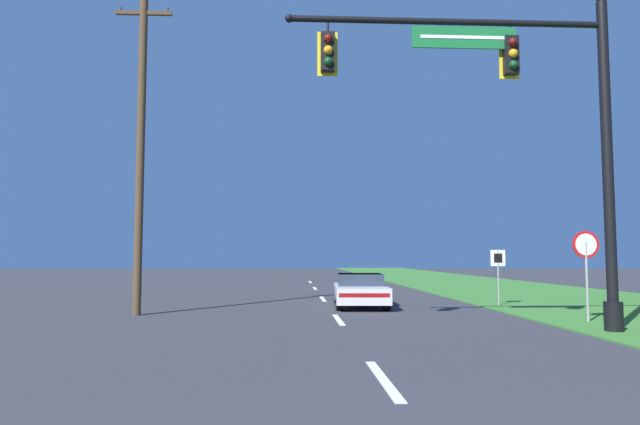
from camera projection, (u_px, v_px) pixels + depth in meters
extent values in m
cube|color=#38752D|center=(496.00, 288.00, 32.94)|extent=(10.00, 110.00, 0.04)
cube|color=silver|center=(383.00, 379.00, 8.50)|extent=(0.16, 2.80, 0.01)
cube|color=silver|center=(338.00, 320.00, 16.46)|extent=(0.16, 2.80, 0.01)
cube|color=silver|center=(323.00, 299.00, 24.43)|extent=(0.16, 2.80, 0.01)
cube|color=silver|center=(315.00, 288.00, 32.40)|extent=(0.16, 2.80, 0.01)
cube|color=silver|center=(310.00, 282.00, 40.36)|extent=(0.16, 2.80, 0.01)
cylinder|color=black|center=(614.00, 316.00, 13.73)|extent=(0.44, 0.44, 0.70)
cylinder|color=black|center=(608.00, 163.00, 14.01)|extent=(0.26, 0.26, 8.18)
cylinder|color=black|center=(448.00, 22.00, 14.08)|extent=(7.84, 0.16, 0.16)
sphere|color=black|center=(289.00, 18.00, 13.88)|extent=(0.21, 0.21, 0.21)
cube|color=#196B33|center=(464.00, 38.00, 14.07)|extent=(2.60, 0.06, 0.55)
cube|color=white|center=(464.00, 37.00, 14.03)|extent=(2.18, 0.01, 0.08)
cylinder|color=black|center=(328.00, 26.00, 13.91)|extent=(0.06, 0.06, 0.35)
cube|color=yellow|center=(327.00, 54.00, 14.00)|extent=(0.50, 0.03, 1.11)
cube|color=black|center=(328.00, 52.00, 13.86)|extent=(0.34, 0.24, 0.95)
sphere|color=#4C0F0C|center=(328.00, 39.00, 13.75)|extent=(0.22, 0.22, 0.22)
sphere|color=orange|center=(328.00, 50.00, 13.72)|extent=(0.22, 0.22, 0.22)
sphere|color=#0F3D19|center=(328.00, 62.00, 13.70)|extent=(0.22, 0.22, 0.22)
cylinder|color=black|center=(510.00, 30.00, 14.15)|extent=(0.06, 0.06, 0.35)
cube|color=yellow|center=(509.00, 57.00, 14.23)|extent=(0.50, 0.03, 1.11)
cube|color=black|center=(511.00, 55.00, 14.10)|extent=(0.34, 0.24, 0.95)
sphere|color=#4C0F0C|center=(513.00, 42.00, 13.98)|extent=(0.22, 0.22, 0.22)
sphere|color=orange|center=(513.00, 53.00, 13.96)|extent=(0.22, 0.22, 0.22)
sphere|color=#0F3D19|center=(514.00, 65.00, 13.94)|extent=(0.22, 0.22, 0.22)
cylinder|color=black|center=(378.00, 295.00, 22.32)|extent=(0.22, 0.64, 0.64)
cylinder|color=black|center=(337.00, 295.00, 22.32)|extent=(0.22, 0.64, 0.64)
cylinder|color=black|center=(387.00, 301.00, 19.29)|extent=(0.22, 0.64, 0.64)
cylinder|color=black|center=(339.00, 301.00, 19.29)|extent=(0.22, 0.64, 0.64)
cube|color=silver|center=(360.00, 293.00, 20.82)|extent=(2.07, 4.53, 0.55)
cube|color=#283342|center=(360.00, 279.00, 20.97)|extent=(1.70, 1.95, 0.42)
cube|color=silver|center=(360.00, 274.00, 20.98)|extent=(1.67, 1.91, 0.06)
cube|color=#B71414|center=(364.00, 295.00, 18.64)|extent=(1.68, 0.15, 0.14)
cylinder|color=gray|center=(587.00, 281.00, 15.83)|extent=(0.07, 0.07, 2.20)
cylinder|color=red|center=(586.00, 244.00, 15.90)|extent=(0.76, 0.04, 0.76)
cylinder|color=white|center=(586.00, 244.00, 15.88)|extent=(0.61, 0.01, 0.61)
cylinder|color=gray|center=(498.00, 278.00, 21.16)|extent=(0.06, 0.06, 2.00)
cube|color=white|center=(498.00, 258.00, 21.21)|extent=(0.55, 0.04, 0.60)
cube|color=black|center=(498.00, 258.00, 21.19)|extent=(0.31, 0.01, 0.34)
cylinder|color=#4C3823|center=(141.00, 147.00, 18.13)|extent=(0.26, 0.26, 10.61)
cube|color=#4C3823|center=(144.00, 13.00, 18.47)|extent=(1.80, 0.12, 0.12)
cylinder|color=#333338|center=(120.00, 9.00, 18.44)|extent=(0.08, 0.08, 0.12)
cylinder|color=#333338|center=(167.00, 10.00, 18.52)|extent=(0.08, 0.08, 0.12)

